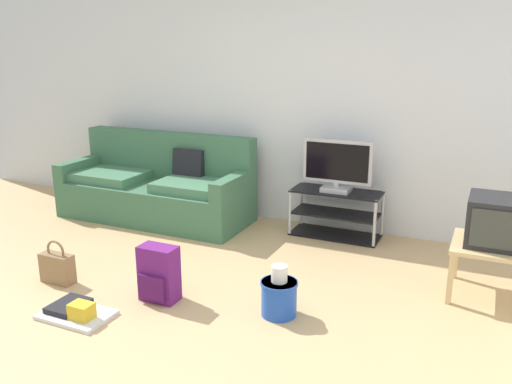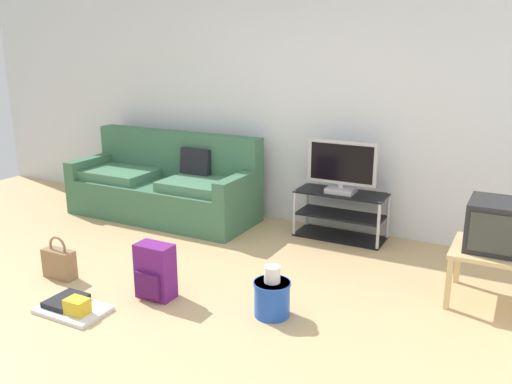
# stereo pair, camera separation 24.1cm
# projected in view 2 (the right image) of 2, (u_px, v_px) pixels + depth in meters

# --- Properties ---
(ground_plane) EXTENTS (9.00, 9.80, 0.02)m
(ground_plane) POSITION_uv_depth(u_px,v_px,m) (163.00, 318.00, 3.75)
(ground_plane) COLOR tan
(wall_back) EXTENTS (9.00, 0.10, 2.70)m
(wall_back) POSITION_uv_depth(u_px,v_px,m) (302.00, 97.00, 5.47)
(wall_back) COLOR silver
(wall_back) RESTS_ON ground_plane
(couch) EXTENTS (2.12, 0.82, 0.92)m
(couch) POSITION_uv_depth(u_px,v_px,m) (166.00, 187.00, 5.90)
(couch) COLOR #3D6B4C
(couch) RESTS_ON ground_plane
(tv_stand) EXTENTS (0.89, 0.37, 0.47)m
(tv_stand) POSITION_uv_depth(u_px,v_px,m) (341.00, 215.00, 5.25)
(tv_stand) COLOR black
(tv_stand) RESTS_ON ground_plane
(flat_tv) EXTENTS (0.68, 0.22, 0.51)m
(flat_tv) POSITION_uv_depth(u_px,v_px,m) (342.00, 167.00, 5.10)
(flat_tv) COLOR #B2B2B7
(flat_tv) RESTS_ON tv_stand
(side_table) EXTENTS (0.57, 0.57, 0.42)m
(side_table) POSITION_uv_depth(u_px,v_px,m) (492.00, 257.00, 3.88)
(side_table) COLOR tan
(side_table) RESTS_ON ground_plane
(crt_tv) EXTENTS (0.39, 0.44, 0.36)m
(crt_tv) POSITION_uv_depth(u_px,v_px,m) (496.00, 225.00, 3.82)
(crt_tv) COLOR #232326
(crt_tv) RESTS_ON side_table
(backpack) EXTENTS (0.29, 0.24, 0.43)m
(backpack) POSITION_uv_depth(u_px,v_px,m) (155.00, 272.00, 3.99)
(backpack) COLOR #661E70
(backpack) RESTS_ON ground_plane
(handbag) EXTENTS (0.29, 0.12, 0.36)m
(handbag) POSITION_uv_depth(u_px,v_px,m) (59.00, 263.00, 4.35)
(handbag) COLOR olive
(handbag) RESTS_ON ground_plane
(cleaning_bucket) EXTENTS (0.27, 0.27, 0.38)m
(cleaning_bucket) POSITION_uv_depth(u_px,v_px,m) (272.00, 295.00, 3.73)
(cleaning_bucket) COLOR blue
(cleaning_bucket) RESTS_ON ground_plane
(floor_tray) EXTENTS (0.50, 0.34, 0.14)m
(floor_tray) POSITION_uv_depth(u_px,v_px,m) (72.00, 307.00, 3.81)
(floor_tray) COLOR silver
(floor_tray) RESTS_ON ground_plane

